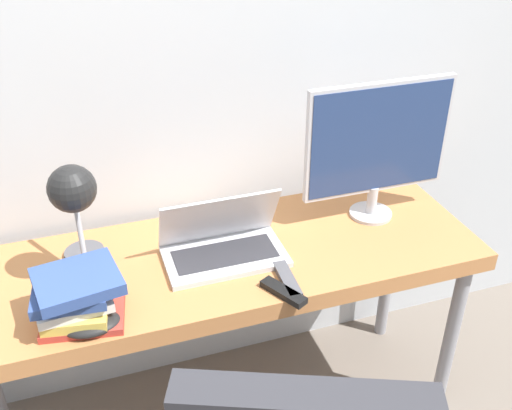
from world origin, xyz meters
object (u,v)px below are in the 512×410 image
(monitor, at_px, (378,144))
(desk_lamp, at_px, (73,196))
(book_stack, at_px, (76,297))
(laptop, at_px, (223,244))
(game_controller, at_px, (91,324))

(monitor, xyz_separation_m, desk_lamp, (-0.98, -0.06, 0.01))
(book_stack, bearing_deg, laptop, 19.23)
(book_stack, height_order, game_controller, book_stack)
(laptop, height_order, game_controller, laptop)
(laptop, distance_m, book_stack, 0.48)
(laptop, bearing_deg, desk_lamp, 177.61)
(desk_lamp, height_order, game_controller, desk_lamp)
(laptop, bearing_deg, book_stack, -160.77)
(laptop, distance_m, monitor, 0.61)
(monitor, height_order, book_stack, monitor)
(monitor, bearing_deg, book_stack, -167.13)
(book_stack, xyz_separation_m, game_controller, (0.03, -0.06, -0.05))
(laptop, xyz_separation_m, book_stack, (-0.46, -0.16, 0.03))
(monitor, relative_size, desk_lamp, 1.33)
(desk_lamp, relative_size, book_stack, 1.52)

